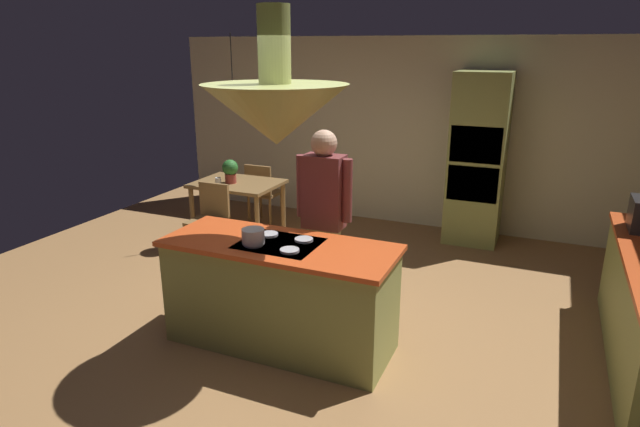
{
  "coord_description": "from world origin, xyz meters",
  "views": [
    {
      "loc": [
        1.9,
        -3.77,
        2.43
      ],
      "look_at": [
        0.1,
        0.4,
        1.0
      ],
      "focal_mm": 30.08,
      "sensor_mm": 36.0,
      "label": 1
    }
  ],
  "objects_px": {
    "chair_by_back_wall": "(262,190)",
    "kitchen_island": "(280,294)",
    "cup_on_table": "(218,181)",
    "oven_tower": "(477,159)",
    "chair_facing_island": "(210,215)",
    "potted_plant_on_table": "(230,170)",
    "cooking_pot_on_cooktop": "(253,236)",
    "dining_table": "(238,190)",
    "person_at_island": "(324,212)"
  },
  "relations": [
    {
      "from": "chair_facing_island",
      "to": "chair_by_back_wall",
      "type": "relative_size",
      "value": 1.0
    },
    {
      "from": "chair_by_back_wall",
      "to": "cooking_pot_on_cooktop",
      "type": "distance_m",
      "value": 3.28
    },
    {
      "from": "oven_tower",
      "to": "potted_plant_on_table",
      "type": "relative_size",
      "value": 7.12
    },
    {
      "from": "dining_table",
      "to": "person_at_island",
      "type": "distance_m",
      "value": 2.35
    },
    {
      "from": "cup_on_table",
      "to": "cooking_pot_on_cooktop",
      "type": "bearing_deg",
      "value": -50.18
    },
    {
      "from": "chair_by_back_wall",
      "to": "potted_plant_on_table",
      "type": "distance_m",
      "value": 0.81
    },
    {
      "from": "chair_by_back_wall",
      "to": "dining_table",
      "type": "bearing_deg",
      "value": 90.0
    },
    {
      "from": "dining_table",
      "to": "cup_on_table",
      "type": "xyz_separation_m",
      "value": [
        -0.15,
        -0.2,
        0.15
      ]
    },
    {
      "from": "chair_facing_island",
      "to": "cooking_pot_on_cooktop",
      "type": "distance_m",
      "value": 2.28
    },
    {
      "from": "dining_table",
      "to": "cup_on_table",
      "type": "distance_m",
      "value": 0.29
    },
    {
      "from": "chair_by_back_wall",
      "to": "potted_plant_on_table",
      "type": "relative_size",
      "value": 2.9
    },
    {
      "from": "cup_on_table",
      "to": "oven_tower",
      "type": "bearing_deg",
      "value": 24.51
    },
    {
      "from": "person_at_island",
      "to": "cup_on_table",
      "type": "bearing_deg",
      "value": 147.61
    },
    {
      "from": "cup_on_table",
      "to": "chair_by_back_wall",
      "type": "bearing_deg",
      "value": 79.66
    },
    {
      "from": "oven_tower",
      "to": "chair_facing_island",
      "type": "xyz_separation_m",
      "value": [
        -2.8,
        -1.77,
        -0.56
      ]
    },
    {
      "from": "chair_facing_island",
      "to": "cooking_pot_on_cooktop",
      "type": "height_order",
      "value": "cooking_pot_on_cooktop"
    },
    {
      "from": "cooking_pot_on_cooktop",
      "to": "chair_facing_island",
      "type": "bearing_deg",
      "value": 133.82
    },
    {
      "from": "kitchen_island",
      "to": "chair_by_back_wall",
      "type": "bearing_deg",
      "value": 121.96
    },
    {
      "from": "chair_by_back_wall",
      "to": "cup_on_table",
      "type": "distance_m",
      "value": 0.89
    },
    {
      "from": "oven_tower",
      "to": "chair_facing_island",
      "type": "bearing_deg",
      "value": -147.73
    },
    {
      "from": "person_at_island",
      "to": "chair_facing_island",
      "type": "xyz_separation_m",
      "value": [
        -1.82,
        0.82,
        -0.5
      ]
    },
    {
      "from": "kitchen_island",
      "to": "chair_facing_island",
      "type": "height_order",
      "value": "kitchen_island"
    },
    {
      "from": "chair_by_back_wall",
      "to": "cooking_pot_on_cooktop",
      "type": "xyz_separation_m",
      "value": [
        1.54,
        -2.86,
        0.49
      ]
    },
    {
      "from": "potted_plant_on_table",
      "to": "chair_by_back_wall",
      "type": "bearing_deg",
      "value": 85.56
    },
    {
      "from": "person_at_island",
      "to": "chair_facing_island",
      "type": "bearing_deg",
      "value": 155.58
    },
    {
      "from": "chair_facing_island",
      "to": "cup_on_table",
      "type": "xyz_separation_m",
      "value": [
        -0.15,
        0.42,
        0.3
      ]
    },
    {
      "from": "potted_plant_on_table",
      "to": "cup_on_table",
      "type": "height_order",
      "value": "potted_plant_on_table"
    },
    {
      "from": "dining_table",
      "to": "person_at_island",
      "type": "xyz_separation_m",
      "value": [
        1.82,
        -1.45,
        0.35
      ]
    },
    {
      "from": "kitchen_island",
      "to": "dining_table",
      "type": "distance_m",
      "value": 2.71
    },
    {
      "from": "potted_plant_on_table",
      "to": "cup_on_table",
      "type": "xyz_separation_m",
      "value": [
        -0.1,
        -0.14,
        -0.12
      ]
    },
    {
      "from": "dining_table",
      "to": "cup_on_table",
      "type": "relative_size",
      "value": 11.86
    },
    {
      "from": "chair_facing_island",
      "to": "cup_on_table",
      "type": "distance_m",
      "value": 0.54
    },
    {
      "from": "oven_tower",
      "to": "cooking_pot_on_cooktop",
      "type": "bearing_deg",
      "value": -110.48
    },
    {
      "from": "oven_tower",
      "to": "potted_plant_on_table",
      "type": "distance_m",
      "value": 3.1
    },
    {
      "from": "kitchen_island",
      "to": "potted_plant_on_table",
      "type": "bearing_deg",
      "value": 130.77
    },
    {
      "from": "cup_on_table",
      "to": "dining_table",
      "type": "bearing_deg",
      "value": 53.23
    },
    {
      "from": "kitchen_island",
      "to": "chair_by_back_wall",
      "type": "distance_m",
      "value": 3.21
    },
    {
      "from": "kitchen_island",
      "to": "cup_on_table",
      "type": "distance_m",
      "value": 2.67
    },
    {
      "from": "kitchen_island",
      "to": "person_at_island",
      "type": "bearing_deg",
      "value": 79.92
    },
    {
      "from": "chair_by_back_wall",
      "to": "potted_plant_on_table",
      "type": "height_order",
      "value": "potted_plant_on_table"
    },
    {
      "from": "oven_tower",
      "to": "cup_on_table",
      "type": "height_order",
      "value": "oven_tower"
    },
    {
      "from": "person_at_island",
      "to": "potted_plant_on_table",
      "type": "xyz_separation_m",
      "value": [
        -1.87,
        1.38,
        -0.08
      ]
    },
    {
      "from": "dining_table",
      "to": "potted_plant_on_table",
      "type": "height_order",
      "value": "potted_plant_on_table"
    },
    {
      "from": "kitchen_island",
      "to": "oven_tower",
      "type": "height_order",
      "value": "oven_tower"
    },
    {
      "from": "chair_facing_island",
      "to": "kitchen_island",
      "type": "bearing_deg",
      "value": -40.94
    },
    {
      "from": "kitchen_island",
      "to": "person_at_island",
      "type": "xyz_separation_m",
      "value": [
        0.12,
        0.65,
        0.55
      ]
    },
    {
      "from": "potted_plant_on_table",
      "to": "chair_facing_island",
      "type": "bearing_deg",
      "value": -84.52
    },
    {
      "from": "chair_by_back_wall",
      "to": "kitchen_island",
      "type": "bearing_deg",
      "value": 121.96
    },
    {
      "from": "dining_table",
      "to": "person_at_island",
      "type": "bearing_deg",
      "value": -38.6
    },
    {
      "from": "oven_tower",
      "to": "chair_by_back_wall",
      "type": "distance_m",
      "value": 2.9
    }
  ]
}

